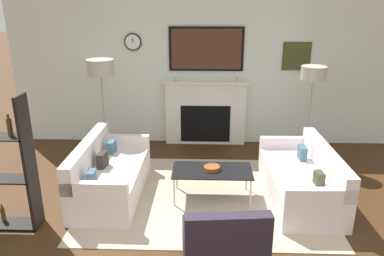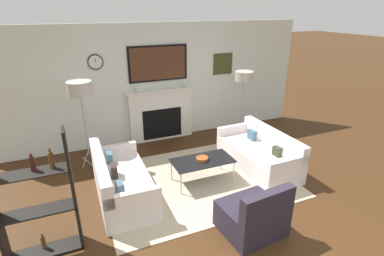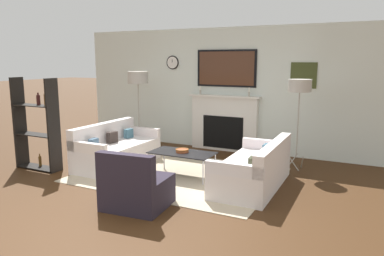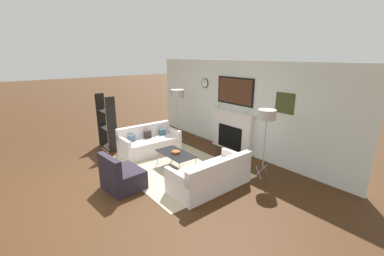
% 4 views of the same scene
% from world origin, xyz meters
% --- Properties ---
extents(ground_plane, '(60.00, 60.00, 0.00)m').
position_xyz_m(ground_plane, '(0.00, 0.00, 0.00)').
color(ground_plane, '#3D2411').
extents(fireplace_wall, '(7.38, 0.28, 2.70)m').
position_xyz_m(fireplace_wall, '(0.00, 4.38, 1.23)').
color(fireplace_wall, silver).
rests_on(fireplace_wall, ground_plane).
extents(area_rug, '(3.36, 2.54, 0.01)m').
position_xyz_m(area_rug, '(0.00, 2.19, 0.01)').
color(area_rug, '#B9A88B').
rests_on(area_rug, ground_plane).
extents(couch_left, '(0.84, 1.75, 0.80)m').
position_xyz_m(couch_left, '(-1.38, 2.19, 0.29)').
color(couch_left, white).
rests_on(couch_left, ground_plane).
extents(couch_right, '(0.89, 1.84, 0.75)m').
position_xyz_m(couch_right, '(1.37, 2.19, 0.27)').
color(couch_right, white).
rests_on(couch_right, ground_plane).
extents(armchair, '(0.88, 0.81, 0.82)m').
position_xyz_m(armchair, '(0.19, 0.63, 0.27)').
color(armchair, '#27212D').
rests_on(armchair, ground_plane).
extents(coffee_table, '(1.11, 0.57, 0.44)m').
position_xyz_m(coffee_table, '(0.10, 2.13, 0.41)').
color(coffee_table, black).
rests_on(coffee_table, ground_plane).
extents(decorative_bowl, '(0.23, 0.23, 0.06)m').
position_xyz_m(decorative_bowl, '(0.09, 2.14, 0.47)').
color(decorative_bowl, '#994825').
rests_on(decorative_bowl, coffee_table).
extents(floor_lamp_left, '(0.45, 0.45, 1.76)m').
position_xyz_m(floor_lamp_left, '(-1.76, 3.52, 1.60)').
color(floor_lamp_left, '#9E998E').
rests_on(floor_lamp_left, ground_plane).
extents(floor_lamp_right, '(0.41, 0.41, 1.67)m').
position_xyz_m(floor_lamp_right, '(1.76, 3.52, 1.52)').
color(floor_lamp_right, '#9E998E').
rests_on(floor_lamp_right, ground_plane).
extents(shelf_unit, '(0.92, 0.28, 1.69)m').
position_xyz_m(shelf_unit, '(-2.51, 1.35, 0.80)').
color(shelf_unit, black).
rests_on(shelf_unit, ground_plane).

